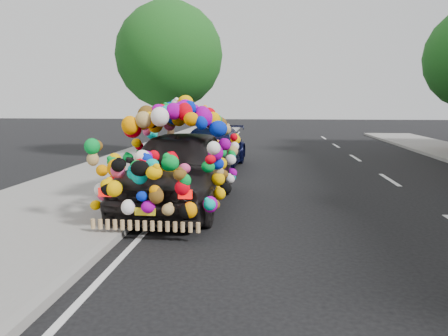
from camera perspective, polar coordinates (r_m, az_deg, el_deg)
The scene contains 6 objects.
ground at distance 8.10m, azimuth 5.00°, elevation -7.34°, with size 100.00×100.00×0.00m, color black.
sidewalk at distance 9.18m, azimuth -23.06°, elevation -5.70°, with size 4.00×60.00×0.12m, color gray.
kerb at distance 8.43m, azimuth -11.28°, elevation -6.37°, with size 0.15×60.00×0.13m, color gray.
tree_near_sidewalk at distance 17.80m, azimuth -7.15°, elevation 14.35°, with size 4.20×4.20×6.13m.
plush_art_car at distance 9.33m, azimuth -5.94°, elevation 2.15°, with size 2.42×5.06×2.29m.
navy_sedan at distance 14.64m, azimuth -1.71°, elevation 2.64°, with size 1.96×4.81×1.40m, color black.
Camera 1 is at (0.07, -7.78, 2.22)m, focal length 35.00 mm.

